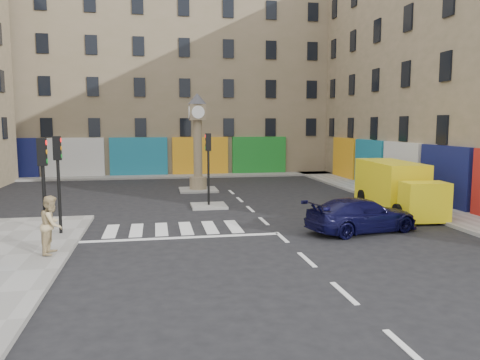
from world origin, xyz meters
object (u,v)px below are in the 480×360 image
object	(u,v)px
traffic_light_island	(208,157)
yellow_van	(396,187)
traffic_light_left_far	(58,169)
navy_sedan	(362,215)
pedestrian_tan	(52,225)
traffic_light_left_near	(43,176)
clock_pillar	(198,136)

from	to	relation	value
traffic_light_island	yellow_van	world-z (taller)	traffic_light_island
traffic_light_left_far	navy_sedan	distance (m)	11.92
traffic_light_island	navy_sedan	distance (m)	8.78
traffic_light_island	pedestrian_tan	xyz separation A→B (m)	(-6.00, -8.31, -1.50)
traffic_light_left_near	clock_pillar	bearing A→B (deg)	65.45
traffic_light_island	navy_sedan	bearing A→B (deg)	-51.00
traffic_light_left_near	yellow_van	bearing A→B (deg)	18.41
clock_pillar	traffic_light_island	bearing A→B (deg)	-90.00
navy_sedan	traffic_light_island	bearing A→B (deg)	26.57
traffic_light_left_far	navy_sedan	world-z (taller)	traffic_light_left_far
traffic_light_island	yellow_van	size ratio (longest dim) A/B	0.55
traffic_light_island	clock_pillar	size ratio (longest dim) A/B	0.61
traffic_light_left_near	pedestrian_tan	world-z (taller)	traffic_light_left_near
clock_pillar	pedestrian_tan	distance (m)	15.71
clock_pillar	traffic_light_left_far	bearing A→B (deg)	-118.94
traffic_light_island	pedestrian_tan	size ratio (longest dim) A/B	1.96
traffic_light_left_near	traffic_light_left_far	xyz separation A→B (m)	(0.00, 2.40, 0.00)
traffic_light_left_far	yellow_van	size ratio (longest dim) A/B	0.55
traffic_light_left_far	traffic_light_left_near	bearing A→B (deg)	-90.00
yellow_van	pedestrian_tan	bearing A→B (deg)	-154.87
traffic_light_left_far	pedestrian_tan	distance (m)	3.30
traffic_light_island	navy_sedan	world-z (taller)	traffic_light_island
yellow_van	traffic_light_left_far	bearing A→B (deg)	-165.38
traffic_light_left_far	navy_sedan	bearing A→B (deg)	-6.13
yellow_van	pedestrian_tan	world-z (taller)	yellow_van
traffic_light_left_far	yellow_van	distance (m)	15.59
yellow_van	pedestrian_tan	xyz separation A→B (m)	(-14.99, -5.60, -0.10)
traffic_light_left_near	yellow_van	distance (m)	16.18
navy_sedan	yellow_van	world-z (taller)	yellow_van
traffic_light_island	clock_pillar	world-z (taller)	clock_pillar
traffic_light_left_far	clock_pillar	size ratio (longest dim) A/B	0.61
navy_sedan	traffic_light_left_near	bearing A→B (deg)	83.15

